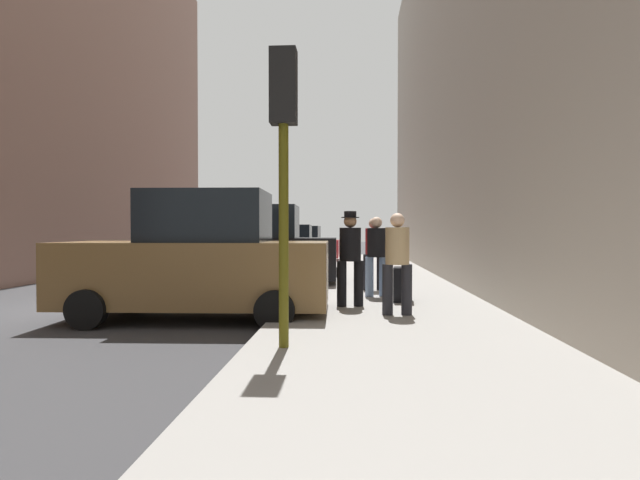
{
  "coord_description": "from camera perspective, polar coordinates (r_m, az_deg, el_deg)",
  "views": [
    {
      "loc": [
        5.33,
        -9.73,
        1.57
      ],
      "look_at": [
        4.49,
        3.21,
        1.32
      ],
      "focal_mm": 28.0,
      "sensor_mm": 36.0,
      "label": 1
    }
  ],
  "objects": [
    {
      "name": "ground_plane",
      "position": [
        11.2,
        -24.95,
        -7.05
      ],
      "size": [
        120.0,
        120.0,
        0.0
      ],
      "primitive_type": "plane",
      "color": "#38383A"
    },
    {
      "name": "sidewalk",
      "position": [
        9.87,
        7.62,
        -7.62
      ],
      "size": [
        4.0,
        40.0,
        0.15
      ],
      "primitive_type": "cube",
      "color": "gray",
      "rests_on": "ground_plane"
    },
    {
      "name": "parked_bronze_suv",
      "position": [
        8.99,
        -13.68,
        -2.35
      ],
      "size": [
        4.65,
        2.17,
        2.25
      ],
      "color": "brown",
      "rests_on": "ground_plane"
    },
    {
      "name": "parked_black_suv",
      "position": [
        13.73,
        -7.58,
        -1.15
      ],
      "size": [
        4.65,
        2.16,
        2.25
      ],
      "color": "black",
      "rests_on": "ground_plane"
    },
    {
      "name": "parked_gray_coupe",
      "position": [
        19.19,
        -4.34,
        -1.06
      ],
      "size": [
        4.24,
        2.13,
        1.79
      ],
      "color": "slate",
      "rests_on": "ground_plane"
    },
    {
      "name": "parked_red_hatchback",
      "position": [
        24.22,
        -2.67,
        -0.61
      ],
      "size": [
        4.25,
        2.15,
        1.79
      ],
      "color": "#B2191E",
      "rests_on": "ground_plane"
    },
    {
      "name": "fire_hydrant",
      "position": [
        16.37,
        0.61,
        -2.66
      ],
      "size": [
        0.42,
        0.22,
        0.7
      ],
      "color": "red",
      "rests_on": "sidewalk"
    },
    {
      "name": "traffic_light",
      "position": [
        6.17,
        -4.18,
        12.22
      ],
      "size": [
        0.32,
        0.32,
        3.6
      ],
      "color": "#514C0F",
      "rests_on": "sidewalk"
    },
    {
      "name": "pedestrian_in_jeans",
      "position": [
        10.78,
        6.47,
        -1.38
      ],
      "size": [
        0.53,
        0.5,
        1.71
      ],
      "color": "#728CB2",
      "rests_on": "sidewalk"
    },
    {
      "name": "pedestrian_with_fedora",
      "position": [
        9.33,
        3.47,
        -1.56
      ],
      "size": [
        0.53,
        0.47,
        1.78
      ],
      "color": "black",
      "rests_on": "sidewalk"
    },
    {
      "name": "pedestrian_in_tan_coat",
      "position": [
        8.47,
        8.82,
        -2.05
      ],
      "size": [
        0.51,
        0.42,
        1.71
      ],
      "color": "black",
      "rests_on": "sidewalk"
    },
    {
      "name": "pedestrian_in_red_jacket",
      "position": [
        11.92,
        6.16,
        -1.14
      ],
      "size": [
        0.51,
        0.42,
        1.71
      ],
      "color": "black",
      "rests_on": "sidewalk"
    },
    {
      "name": "rolling_suitcase",
      "position": [
        10.16,
        9.42,
        -5.01
      ],
      "size": [
        0.42,
        0.59,
        1.04
      ],
      "color": "black",
      "rests_on": "sidewalk"
    },
    {
      "name": "duffel_bag",
      "position": [
        15.34,
        1.86,
        -3.69
      ],
      "size": [
        0.32,
        0.44,
        0.28
      ],
      "color": "black",
      "rests_on": "sidewalk"
    }
  ]
}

